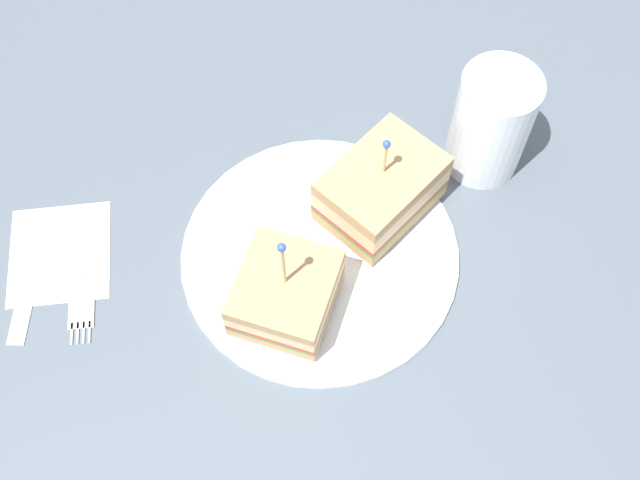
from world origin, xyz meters
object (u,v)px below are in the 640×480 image
sandwich_half_back (381,189)px  plate (320,253)px  drink_glass (490,127)px  fork (82,292)px  napkin (60,253)px  sandwich_half_front (286,293)px  knife (27,288)px

sandwich_half_back → plate: bearing=-72.6°
sandwich_half_back → drink_glass: drink_glass is taller
sandwich_half_back → fork: sandwich_half_back is taller
napkin → fork: fork is taller
sandwich_half_front → napkin: bearing=-128.4°
napkin → fork: bearing=10.3°
plate → knife: plate is taller
sandwich_half_back → knife: 32.25cm
plate → sandwich_half_back: sandwich_half_back is taller
napkin → knife: size_ratio=0.88×
fork → plate: bearing=76.1°
drink_glass → sandwich_half_front: bearing=-73.0°
plate → napkin: (-9.63, -21.34, -0.41)cm
napkin → drink_glass: bearing=81.1°
sandwich_half_back → fork: 27.73cm
sandwich_half_back → napkin: sandwich_half_back is taller
napkin → knife: knife is taller
sandwich_half_front → fork: sandwich_half_front is taller
sandwich_half_front → sandwich_half_back: 12.85cm
plate → napkin: plate is taller
napkin → sandwich_half_back: bearing=75.1°
drink_glass → knife: 43.56cm
sandwich_half_front → drink_glass: bearing=107.0°
sandwich_half_back → knife: sandwich_half_back is taller
drink_glass → napkin: drink_glass is taller
drink_glass → knife: drink_glass is taller
plate → fork: size_ratio=2.00×
napkin → fork: (4.57, 0.83, 0.10)cm
drink_glass → knife: bearing=-95.2°
fork → knife: same height
sandwich_half_back → knife: (-5.23, -31.62, -3.62)cm
sandwich_half_front → sandwich_half_back: (-5.71, 11.50, 0.53)cm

